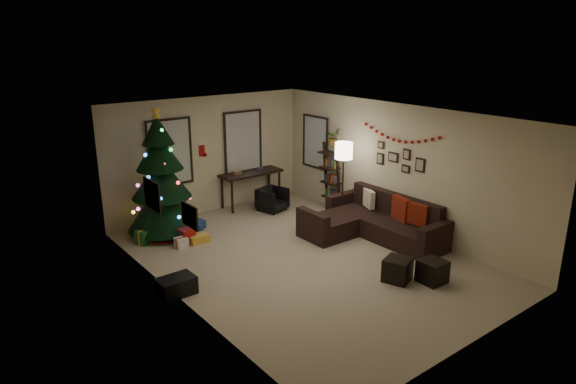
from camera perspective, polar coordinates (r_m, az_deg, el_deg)
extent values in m
plane|color=tan|center=(9.65, 1.73, -7.49)|extent=(7.00, 7.00, 0.00)
plane|color=white|center=(8.86, 1.89, 8.57)|extent=(7.00, 7.00, 0.00)
plane|color=beige|center=(11.98, -8.94, 4.08)|extent=(5.00, 0.00, 5.00)
plane|color=beige|center=(7.00, 20.47, -6.46)|extent=(5.00, 0.00, 5.00)
plane|color=beige|center=(7.89, -12.36, -3.07)|extent=(0.00, 7.00, 7.00)
plane|color=beige|center=(10.87, 12.03, 2.57)|extent=(0.00, 7.00, 7.00)
cube|color=#728CB2|center=(11.49, -13.06, 4.31)|extent=(0.94, 0.02, 1.35)
cube|color=beige|center=(11.49, -13.06, 4.31)|extent=(0.94, 0.03, 1.35)
cube|color=#728CB2|center=(12.38, -5.06, 5.60)|extent=(0.94, 0.02, 1.35)
cube|color=beige|center=(12.38, -5.06, 5.60)|extent=(0.94, 0.03, 1.35)
cube|color=#728CB2|center=(12.56, 3.10, 5.58)|extent=(0.05, 0.27, 1.17)
cube|color=beige|center=(12.56, 3.10, 5.58)|extent=(0.05, 0.45, 1.17)
cylinder|color=black|center=(11.07, -13.60, -3.74)|extent=(0.11, 0.11, 0.32)
cone|color=black|center=(10.91, -13.78, -1.35)|extent=(1.47, 1.47, 1.03)
cone|color=black|center=(10.74, -14.00, 1.65)|extent=(1.21, 1.21, 0.86)
cone|color=black|center=(10.61, -14.21, 4.46)|extent=(0.95, 0.95, 0.76)
cone|color=black|center=(10.53, -14.38, 6.75)|extent=(0.65, 0.65, 0.59)
cylinder|color=maroon|center=(11.12, -13.55, -4.41)|extent=(1.19, 1.19, 0.04)
cube|color=navy|center=(10.90, -10.50, -4.17)|extent=(0.35, 0.28, 0.22)
cube|color=silver|center=(10.32, -11.80, -5.55)|extent=(0.22, 0.22, 0.20)
cube|color=#14591E|center=(10.68, -15.78, -4.82)|extent=(0.26, 0.26, 0.28)
cube|color=maroon|center=(10.51, -11.20, -4.80)|extent=(0.28, 0.25, 0.30)
cube|color=gold|center=(10.54, -9.96, -5.10)|extent=(0.40, 0.30, 0.15)
cube|color=navy|center=(11.26, -10.08, -3.54)|extent=(0.25, 0.30, 0.18)
cube|color=black|center=(10.78, 10.67, -3.90)|extent=(0.86, 2.30, 0.40)
cube|color=black|center=(10.87, 11.96, -1.38)|extent=(0.20, 2.30, 0.46)
cube|color=black|center=(10.02, 16.03, -5.25)|extent=(0.86, 0.20, 0.63)
cube|color=black|center=(11.55, 6.10, -1.64)|extent=(0.86, 0.20, 0.63)
cube|color=black|center=(10.68, 4.79, -3.85)|extent=(0.81, 0.86, 0.40)
cube|color=black|center=(10.33, 2.76, -3.88)|extent=(0.18, 0.86, 0.63)
cube|color=maroon|center=(10.36, 14.27, -2.44)|extent=(0.17, 0.44, 0.43)
cube|color=maroon|center=(10.61, 12.46, -1.84)|extent=(0.25, 0.50, 0.48)
cube|color=beige|center=(11.16, 9.01, -0.74)|extent=(0.25, 0.40, 0.39)
cube|color=black|center=(8.98, 12.09, -8.46)|extent=(0.54, 0.54, 0.40)
cube|color=black|center=(9.07, 15.79, -8.51)|extent=(0.43, 0.43, 0.39)
cube|color=black|center=(12.38, -4.15, 2.12)|extent=(1.56, 0.56, 0.06)
cylinder|color=black|center=(11.96, -6.25, -0.60)|extent=(0.06, 0.06, 0.78)
cylinder|color=black|center=(12.33, -7.34, -0.09)|extent=(0.06, 0.06, 0.78)
cylinder|color=black|center=(12.70, -0.97, 0.56)|extent=(0.06, 0.06, 0.78)
cylinder|color=black|center=(13.04, -2.15, 1.01)|extent=(0.06, 0.06, 0.78)
imported|color=black|center=(12.10, -1.74, -0.82)|extent=(0.66, 0.64, 0.56)
cube|color=black|center=(11.91, 5.62, 1.49)|extent=(0.05, 0.05, 1.63)
cube|color=black|center=(12.22, 4.22, 1.93)|extent=(0.05, 0.05, 1.63)
cube|color=black|center=(12.19, 4.75, -0.57)|extent=(0.30, 0.45, 0.03)
cube|color=black|center=(12.08, 4.79, 1.07)|extent=(0.30, 0.45, 0.03)
cube|color=black|center=(11.99, 4.83, 2.73)|extent=(0.30, 0.45, 0.03)
cube|color=black|center=(11.90, 4.88, 4.42)|extent=(0.30, 0.45, 0.03)
imported|color=#4C4C4C|center=(11.82, 4.98, 6.41)|extent=(0.58, 0.54, 0.52)
cylinder|color=black|center=(11.55, 5.99, -3.21)|extent=(0.31, 0.31, 0.03)
cylinder|color=black|center=(11.30, 6.11, 0.47)|extent=(0.03, 0.03, 1.51)
cylinder|color=white|center=(11.09, 6.24, 4.60)|extent=(0.38, 0.38, 0.36)
cube|color=black|center=(8.62, -14.90, -0.33)|extent=(0.04, 0.60, 0.50)
cube|color=tan|center=(8.62, -14.90, -0.33)|extent=(0.01, 0.54, 0.45)
cube|color=black|center=(7.48, -10.90, -2.61)|extent=(0.04, 0.45, 0.35)
cube|color=beige|center=(7.48, -10.90, -2.61)|extent=(0.01, 0.41, 0.31)
cube|color=black|center=(10.45, 14.52, 2.93)|extent=(0.03, 0.22, 0.28)
cube|color=black|center=(10.62, 13.10, 4.10)|extent=(0.03, 0.18, 0.22)
cube|color=black|center=(10.69, 12.99, 2.53)|extent=(0.03, 0.20, 0.16)
cube|color=black|center=(10.87, 11.64, 3.83)|extent=(0.03, 0.26, 0.20)
cube|color=black|center=(11.11, 10.24, 3.68)|extent=(0.03, 0.18, 0.24)
cube|color=black|center=(11.05, 10.33, 5.19)|extent=(0.03, 0.16, 0.16)
cube|color=#990F0C|center=(11.87, -9.61, 4.67)|extent=(0.14, 0.04, 0.30)
cube|color=white|center=(11.84, -9.64, 5.38)|extent=(0.16, 0.05, 0.08)
cube|color=#990F0C|center=(11.94, -9.28, 4.11)|extent=(0.10, 0.04, 0.08)
cube|color=#990F0C|center=(12.09, -8.30, 4.45)|extent=(0.14, 0.04, 0.30)
cube|color=white|center=(12.06, -8.33, 5.14)|extent=(0.16, 0.05, 0.08)
cube|color=#990F0C|center=(12.15, -7.99, 3.90)|extent=(0.10, 0.04, 0.08)
cube|color=black|center=(8.56, -12.33, -10.19)|extent=(0.60, 0.40, 0.29)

